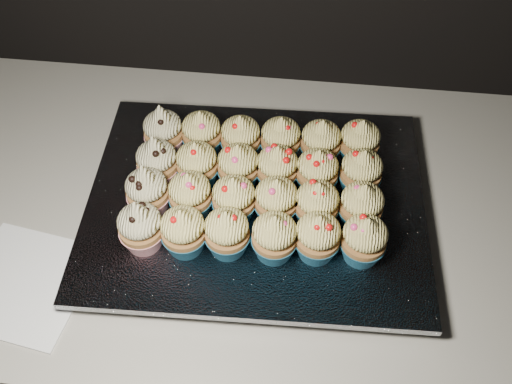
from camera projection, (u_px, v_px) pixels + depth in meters
The scene contains 29 objects.
cabinet at pixel (196, 326), 1.27m from camera, with size 2.40×0.60×0.86m, color black.
worktop at pixel (173, 203), 0.92m from camera, with size 2.44×0.64×0.04m, color beige.
napkin at pixel (25, 284), 0.80m from camera, with size 0.17×0.17×0.00m, color white.
baking_tray at pixel (256, 208), 0.87m from camera, with size 0.46×0.35×0.02m, color black.
foil_lining at pixel (256, 201), 0.86m from camera, with size 0.50×0.39×0.01m, color silver.
cupcake_0 at pixel (141, 226), 0.77m from camera, with size 0.06×0.06×0.10m.
cupcake_1 at pixel (183, 231), 0.77m from camera, with size 0.06×0.06×0.08m.
cupcake_2 at pixel (227, 232), 0.77m from camera, with size 0.06×0.06×0.08m.
cupcake_3 at pixel (274, 237), 0.77m from camera, with size 0.06×0.06×0.08m.
cupcake_4 at pixel (318, 237), 0.77m from camera, with size 0.06×0.06×0.08m.
cupcake_5 at pixel (364, 240), 0.76m from camera, with size 0.06×0.06×0.08m.
cupcake_6 at pixel (147, 191), 0.81m from camera, with size 0.06×0.06×0.10m.
cupcake_7 at pixel (190, 195), 0.81m from camera, with size 0.06×0.06×0.08m.
cupcake_8 at pixel (234, 199), 0.81m from camera, with size 0.06×0.06×0.08m.
cupcake_9 at pixel (276, 200), 0.80m from camera, with size 0.06×0.06×0.08m.
cupcake_10 at pixel (317, 204), 0.80m from camera, with size 0.06×0.06×0.08m.
cupcake_11 at pixel (361, 206), 0.80m from camera, with size 0.06×0.06×0.08m.
cupcake_12 at pixel (157, 162), 0.85m from camera, with size 0.06×0.06×0.10m.
cupcake_13 at pixel (197, 164), 0.85m from camera, with size 0.06×0.06×0.08m.
cupcake_14 at pixel (238, 166), 0.84m from camera, with size 0.06×0.06×0.08m.
cupcake_15 at pixel (277, 168), 0.84m from camera, with size 0.06×0.06×0.08m.
cupcake_16 at pixel (317, 172), 0.84m from camera, with size 0.06×0.06×0.08m.
cupcake_17 at pixel (361, 172), 0.84m from camera, with size 0.06×0.06×0.08m.
cupcake_18 at pixel (163, 131), 0.89m from camera, with size 0.06×0.06×0.10m.
cupcake_19 at pixel (202, 133), 0.89m from camera, with size 0.06×0.06×0.08m.
cupcake_20 at pixel (241, 138), 0.88m from camera, with size 0.06×0.06×0.08m.
cupcake_21 at pixel (281, 139), 0.88m from camera, with size 0.06×0.06×0.08m.
cupcake_22 at pixel (321, 142), 0.88m from camera, with size 0.06×0.06×0.08m.
cupcake_23 at pixel (359, 142), 0.88m from camera, with size 0.06×0.06×0.08m.
Camera 1 is at (0.20, 1.16, 1.61)m, focal length 40.00 mm.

